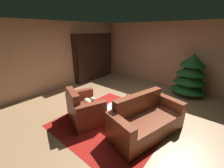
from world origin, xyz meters
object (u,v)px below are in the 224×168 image
(decorated_tree, at_px, (190,75))
(coffee_table, at_px, (121,109))
(couch_red, at_px, (146,120))
(book_stack_on_table, at_px, (122,106))
(armchair_red, at_px, (84,109))
(bottle_on_table, at_px, (127,101))
(bookshelf_unit, at_px, (96,57))

(decorated_tree, bearing_deg, coffee_table, -106.71)
(couch_red, relative_size, book_stack_on_table, 10.10)
(decorated_tree, bearing_deg, couch_red, -94.16)
(armchair_red, relative_size, coffee_table, 1.62)
(couch_red, bearing_deg, decorated_tree, 85.84)
(armchair_red, relative_size, bottle_on_table, 4.23)
(book_stack_on_table, bearing_deg, bottle_on_table, 87.21)
(bottle_on_table, relative_size, decorated_tree, 0.20)
(armchair_red, xyz_separation_m, couch_red, (1.44, 0.60, -0.02))
(couch_red, bearing_deg, bookshelf_unit, 150.73)
(bottle_on_table, bearing_deg, coffee_table, -94.43)
(armchair_red, bearing_deg, couch_red, 22.59)
(coffee_table, relative_size, book_stack_on_table, 4.04)
(couch_red, height_order, bottle_on_table, couch_red)
(bottle_on_table, bearing_deg, couch_red, -14.88)
(book_stack_on_table, distance_m, decorated_tree, 3.03)
(coffee_table, xyz_separation_m, book_stack_on_table, (0.01, 0.02, 0.07))
(armchair_red, relative_size, decorated_tree, 0.84)
(bookshelf_unit, height_order, armchair_red, bookshelf_unit)
(bookshelf_unit, height_order, coffee_table, bookshelf_unit)
(bookshelf_unit, height_order, decorated_tree, bookshelf_unit)
(armchair_red, xyz_separation_m, book_stack_on_table, (0.78, 0.58, 0.13))
(couch_red, height_order, decorated_tree, decorated_tree)
(couch_red, xyz_separation_m, book_stack_on_table, (-0.66, -0.02, 0.14))
(coffee_table, height_order, book_stack_on_table, book_stack_on_table)
(book_stack_on_table, bearing_deg, bookshelf_unit, 145.62)
(book_stack_on_table, bearing_deg, couch_red, 1.66)
(couch_red, bearing_deg, coffee_table, -176.92)
(decorated_tree, bearing_deg, bookshelf_unit, -169.40)
(book_stack_on_table, bearing_deg, decorated_tree, 73.32)
(decorated_tree, bearing_deg, armchair_red, -115.42)
(couch_red, distance_m, bottle_on_table, 0.71)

